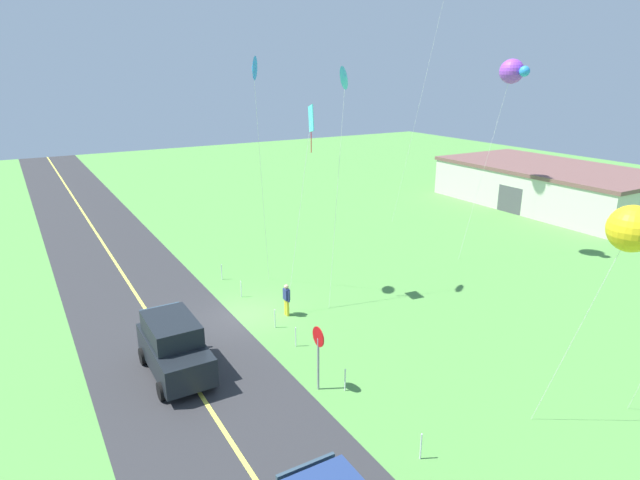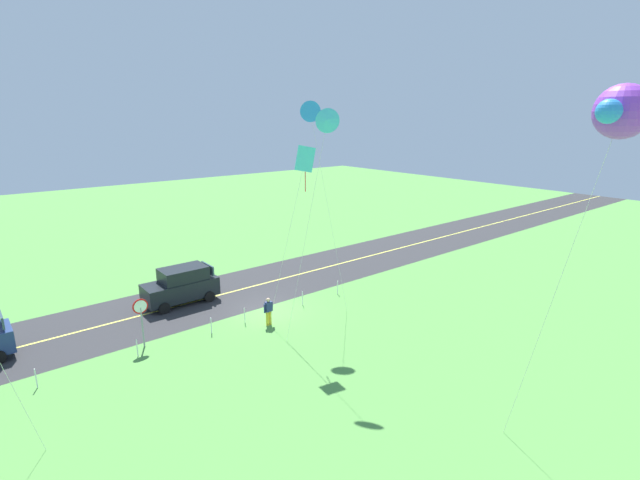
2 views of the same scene
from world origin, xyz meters
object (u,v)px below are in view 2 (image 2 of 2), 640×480
object	(u,v)px
kite_green_far	(311,112)
kite_pink_drift	(622,112)
car_suv_foreground	(181,285)
stop_sign	(141,313)
person_adult_near	(268,311)
kite_cyan_top	(327,121)
kite_red_low	(305,163)

from	to	relation	value
kite_green_far	kite_pink_drift	xyz separation A→B (m)	(1.97, 15.38, -0.10)
car_suv_foreground	stop_sign	bearing A→B (deg)	47.92
person_adult_near	kite_green_far	bearing A→B (deg)	112.45
kite_pink_drift	kite_cyan_top	distance (m)	11.59
car_suv_foreground	kite_pink_drift	size ratio (longest dim) A/B	0.37
person_adult_near	kite_red_low	size ratio (longest dim) A/B	0.16
person_adult_near	kite_green_far	size ratio (longest dim) A/B	0.13
person_adult_near	kite_red_low	world-z (taller)	kite_red_low
kite_red_low	kite_green_far	xyz separation A→B (m)	(-1.93, -1.97, 2.38)
stop_sign	kite_red_low	size ratio (longest dim) A/B	0.26
car_suv_foreground	person_adult_near	size ratio (longest dim) A/B	2.75
kite_green_far	kite_cyan_top	world-z (taller)	kite_green_far
person_adult_near	kite_cyan_top	xyz separation A→B (m)	(-0.95, 3.81, 10.10)
person_adult_near	kite_cyan_top	distance (m)	10.84
person_adult_near	kite_pink_drift	size ratio (longest dim) A/B	0.13
stop_sign	kite_green_far	bearing A→B (deg)	168.43
kite_green_far	kite_red_low	bearing A→B (deg)	45.61
kite_cyan_top	person_adult_near	bearing A→B (deg)	-76.08
kite_green_far	kite_cyan_top	bearing A→B (deg)	61.61
stop_sign	kite_green_far	world-z (taller)	kite_green_far
kite_pink_drift	kite_cyan_top	xyz separation A→B (m)	(0.08, -11.59, -0.32)
car_suv_foreground	person_adult_near	bearing A→B (deg)	111.33
stop_sign	kite_pink_drift	distance (m)	20.98
kite_pink_drift	stop_sign	bearing A→B (deg)	-67.28
car_suv_foreground	kite_cyan_top	bearing A→B (deg)	108.55
person_adult_near	kite_red_low	distance (m)	8.46
stop_sign	person_adult_near	bearing A→B (deg)	163.28
stop_sign	kite_cyan_top	bearing A→B (deg)	141.55
kite_pink_drift	person_adult_near	bearing A→B (deg)	-86.20
kite_red_low	kite_pink_drift	size ratio (longest dim) A/B	0.82
kite_pink_drift	kite_red_low	bearing A→B (deg)	-90.19
stop_sign	kite_cyan_top	distance (m)	12.93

